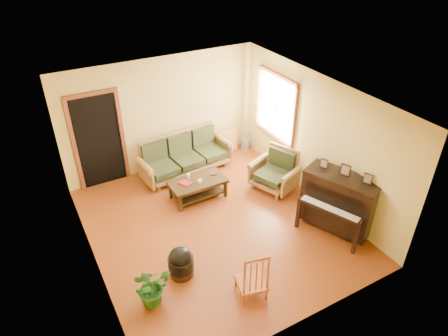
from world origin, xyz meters
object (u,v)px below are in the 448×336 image
coffee_table (198,189)px  potted_plant (151,287)px  sofa (186,155)px  red_chair (252,272)px  ceramic_crock (245,144)px  piano (338,203)px  footstool (181,265)px  armchair (274,171)px

coffee_table → potted_plant: bearing=-130.4°
sofa → coffee_table: sofa is taller
coffee_table → red_chair: size_ratio=1.25×
ceramic_crock → potted_plant: 5.03m
coffee_table → potted_plant: potted_plant is taller
coffee_table → potted_plant: (-1.79, -2.10, 0.11)m
sofa → coffee_table: 1.05m
sofa → piano: bearing=-68.1°
footstool → piano: bearing=-6.3°
piano → footstool: (-3.03, 0.33, -0.38)m
piano → red_chair: 2.30m
footstool → potted_plant: size_ratio=0.67×
sofa → coffee_table: bearing=-106.9°
piano → potted_plant: size_ratio=2.07×
coffee_table → piano: 2.84m
armchair → potted_plant: 3.72m
red_chair → ceramic_crock: 4.61m
red_chair → potted_plant: size_ratio=1.45×
sofa → armchair: sofa is taller
armchair → red_chair: size_ratio=0.96×
armchair → sofa: bearing=111.1°
red_chair → potted_plant: (-1.40, 0.59, -0.14)m
coffee_table → footstool: bearing=-123.3°
sofa → ceramic_crock: size_ratio=7.57×
sofa → potted_plant: size_ratio=3.31×
piano → footstool: size_ratio=3.08×
ceramic_crock → red_chair: bearing=-120.5°
red_chair → footstool: bearing=143.6°
armchair → red_chair: red_chair is taller
sofa → piano: 3.54m
footstool → ceramic_crock: 4.38m
armchair → piano: size_ratio=0.67×
ceramic_crock → potted_plant: size_ratio=0.44×
ceramic_crock → potted_plant: (-3.73, -3.37, 0.18)m
armchair → footstool: (-2.74, -1.30, -0.24)m
red_chair → potted_plant: red_chair is taller
armchair → piano: 1.66m
footstool → red_chair: red_chair is taller
armchair → coffee_table: bearing=141.1°
sofa → piano: size_ratio=1.60×
sofa → red_chair: (-0.58, -3.69, 0.01)m
piano → red_chair: piano is taller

